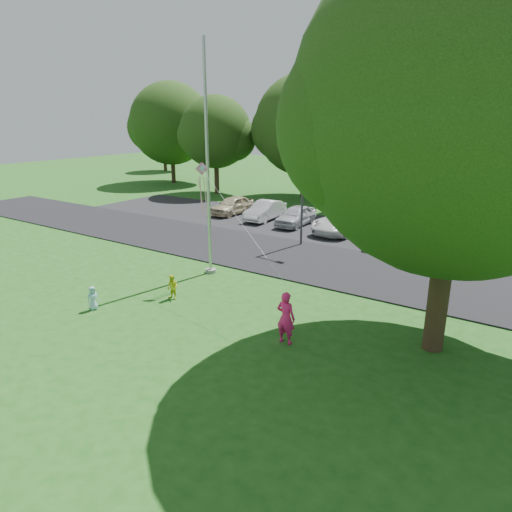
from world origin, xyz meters
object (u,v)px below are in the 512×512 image
Objects in this scene: flagpole at (208,182)px; child_blue at (93,298)px; trash_can at (373,242)px; kite at (204,183)px; street_lamp at (306,180)px; child_yellow at (172,287)px; woman at (286,318)px; big_tree at (457,116)px.

child_blue is (-0.96, -5.71, -3.71)m from flagpole.
trash_can is 0.17× the size of kite.
street_lamp is at bearing 48.06° from kite.
child_yellow is (0.79, -3.32, -3.67)m from flagpole.
street_lamp is at bearing -161.34° from trash_can.
child_blue is at bearing -114.12° from trash_can.
trash_can is at bearing -10.27° from child_blue.
street_lamp is 11.76m from woman.
street_lamp is 6.11× the size of child_yellow.
woman is at bearing -6.47° from child_yellow.
flagpole is at bearing -123.36° from trash_can.
trash_can is 11.65m from child_yellow.
trash_can is at bearing 119.18° from big_tree.
trash_can is at bearing 69.24° from child_yellow.
kite is (1.82, 4.43, 3.91)m from child_blue.
trash_can is 1.01× the size of child_yellow.
child_blue is at bearing -93.57° from street_lamp.
woman is 1.91× the size of child_blue.
woman is at bearing -57.13° from street_lamp.
kite is at bearing -8.54° from child_blue.
flagpole is 5.01m from child_yellow.
street_lamp is (1.48, 6.37, -0.50)m from flagpole.
street_lamp is 12.74m from child_blue.
child_yellow is 1.10× the size of child_blue.
trash_can is 0.09× the size of big_tree.
street_lamp is at bearing -66.12° from woman.
big_tree is (10.20, -1.81, 2.76)m from flagpole.
kite is (-0.62, -7.65, 0.69)m from street_lamp.
woman is at bearing -63.68° from kite.
big_tree is at bearing -10.05° from flagpole.
flagpole reaches higher than kite.
street_lamp reaches higher than child_blue.
flagpole is at bearing 169.95° from big_tree.
flagpole is 5.76× the size of woman.
child_yellow is (-4.18, -10.88, -0.01)m from trash_can.
street_lamp is 6.03× the size of trash_can.
flagpole reaches higher than trash_can.
street_lamp is 7.71m from kite.
kite is (0.07, 2.05, 3.86)m from child_yellow.
trash_can is (3.49, 1.18, -3.16)m from street_lamp.
woman is at bearing -62.74° from child_blue.
child_yellow is 0.17× the size of kite.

